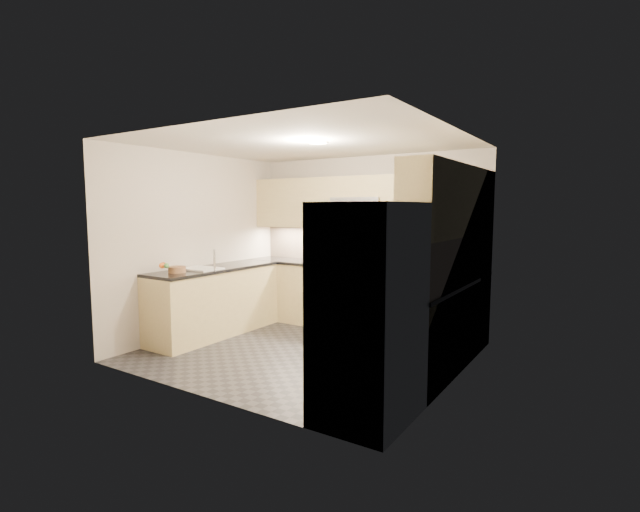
{
  "coord_description": "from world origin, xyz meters",
  "views": [
    {
      "loc": [
        3.13,
        -4.5,
        1.76
      ],
      "look_at": [
        0.0,
        0.35,
        1.15
      ],
      "focal_mm": 26.0,
      "sensor_mm": 36.0,
      "label": 1
    }
  ],
  "objects_px": {
    "refrigerator": "(369,312)",
    "cutting_board": "(322,263)",
    "gas_range": "(355,298)",
    "utensil_bowl": "(468,267)",
    "fruit_basket": "(177,269)",
    "microwave": "(360,211)"
  },
  "relations": [
    {
      "from": "cutting_board",
      "to": "gas_range",
      "type": "bearing_deg",
      "value": 7.16
    },
    {
      "from": "utensil_bowl",
      "to": "fruit_basket",
      "type": "xyz_separation_m",
      "value": [
        -3.11,
        -1.88,
        -0.04
      ]
    },
    {
      "from": "refrigerator",
      "to": "cutting_board",
      "type": "height_order",
      "value": "refrigerator"
    },
    {
      "from": "microwave",
      "to": "refrigerator",
      "type": "distance_m",
      "value": 3.04
    },
    {
      "from": "microwave",
      "to": "fruit_basket",
      "type": "bearing_deg",
      "value": -126.68
    },
    {
      "from": "utensil_bowl",
      "to": "fruit_basket",
      "type": "distance_m",
      "value": 3.63
    },
    {
      "from": "microwave",
      "to": "utensil_bowl",
      "type": "height_order",
      "value": "microwave"
    },
    {
      "from": "gas_range",
      "to": "refrigerator",
      "type": "bearing_deg",
      "value": -59.12
    },
    {
      "from": "microwave",
      "to": "utensil_bowl",
      "type": "xyz_separation_m",
      "value": [
        1.59,
        -0.15,
        -0.68
      ]
    },
    {
      "from": "microwave",
      "to": "utensil_bowl",
      "type": "relative_size",
      "value": 2.7
    },
    {
      "from": "microwave",
      "to": "cutting_board",
      "type": "xyz_separation_m",
      "value": [
        -0.53,
        -0.19,
        -0.75
      ]
    },
    {
      "from": "refrigerator",
      "to": "cutting_board",
      "type": "distance_m",
      "value": 3.08
    },
    {
      "from": "utensil_bowl",
      "to": "cutting_board",
      "type": "height_order",
      "value": "utensil_bowl"
    },
    {
      "from": "gas_range",
      "to": "utensil_bowl",
      "type": "height_order",
      "value": "utensil_bowl"
    },
    {
      "from": "fruit_basket",
      "to": "cutting_board",
      "type": "bearing_deg",
      "value": 61.79
    },
    {
      "from": "microwave",
      "to": "refrigerator",
      "type": "bearing_deg",
      "value": -60.38
    },
    {
      "from": "refrigerator",
      "to": "fruit_basket",
      "type": "distance_m",
      "value": 3.01
    },
    {
      "from": "refrigerator",
      "to": "microwave",
      "type": "bearing_deg",
      "value": 119.62
    },
    {
      "from": "utensil_bowl",
      "to": "cutting_board",
      "type": "xyz_separation_m",
      "value": [
        -2.12,
        -0.04,
        -0.07
      ]
    },
    {
      "from": "gas_range",
      "to": "utensil_bowl",
      "type": "relative_size",
      "value": 3.23
    },
    {
      "from": "gas_range",
      "to": "refrigerator",
      "type": "relative_size",
      "value": 0.51
    },
    {
      "from": "utensil_bowl",
      "to": "fruit_basket",
      "type": "bearing_deg",
      "value": -148.83
    }
  ]
}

